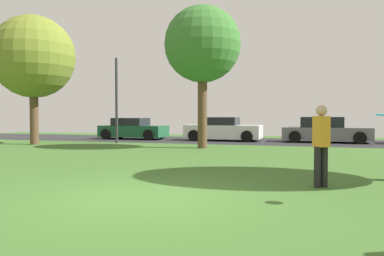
% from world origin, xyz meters
% --- Properties ---
extents(ground_plane, '(44.00, 44.00, 0.00)m').
position_xyz_m(ground_plane, '(0.00, 0.00, 0.00)').
color(ground_plane, '#3D6628').
extents(road_strip, '(44.00, 6.40, 0.01)m').
position_xyz_m(road_strip, '(0.00, 16.00, 0.00)').
color(road_strip, '#28282B').
rests_on(road_strip, ground_plane).
extents(maple_tree_far, '(4.14, 4.14, 6.50)m').
position_xyz_m(maple_tree_far, '(-10.68, 10.14, 4.41)').
color(maple_tree_far, brown).
rests_on(maple_tree_far, ground_plane).
extents(oak_tree_right, '(3.43, 3.43, 6.37)m').
position_xyz_m(oak_tree_right, '(-1.92, 10.55, 4.61)').
color(oak_tree_right, brown).
rests_on(oak_tree_right, ground_plane).
extents(person_catcher, '(0.36, 0.39, 1.69)m').
position_xyz_m(person_catcher, '(3.05, 2.04, 0.93)').
color(person_catcher, black).
rests_on(person_catcher, ground_plane).
extents(parked_car_green, '(4.03, 2.07, 1.31)m').
position_xyz_m(parked_car_green, '(-7.88, 15.71, 0.61)').
color(parked_car_green, '#195633').
rests_on(parked_car_green, ground_plane).
extents(parked_car_white, '(4.35, 2.06, 1.36)m').
position_xyz_m(parked_car_white, '(-2.22, 15.87, 0.64)').
color(parked_car_white, white).
rests_on(parked_car_white, ground_plane).
extents(parked_car_grey, '(4.59, 2.12, 1.39)m').
position_xyz_m(parked_car_grey, '(3.43, 16.16, 0.63)').
color(parked_car_grey, slate).
rests_on(parked_car_grey, ground_plane).
extents(street_lamp_post, '(0.14, 0.14, 4.50)m').
position_xyz_m(street_lamp_post, '(-7.12, 12.20, 2.25)').
color(street_lamp_post, '#2D2D33').
rests_on(street_lamp_post, ground_plane).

